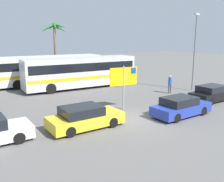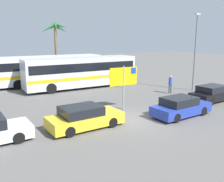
{
  "view_description": "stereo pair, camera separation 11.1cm",
  "coord_description": "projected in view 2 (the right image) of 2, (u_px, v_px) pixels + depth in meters",
  "views": [
    {
      "loc": [
        -8.99,
        -12.32,
        5.15
      ],
      "look_at": [
        0.22,
        3.08,
        1.3
      ],
      "focal_mm": 39.85,
      "sensor_mm": 36.0,
      "label": 1
    },
    {
      "loc": [
        -8.89,
        -12.38,
        5.15
      ],
      "look_at": [
        0.22,
        3.08,
        1.3
      ],
      "focal_mm": 39.85,
      "sensor_mm": 36.0,
      "label": 2
    }
  ],
  "objects": [
    {
      "name": "car_yellow",
      "position": [
        84.0,
        117.0,
        14.39
      ],
      "size": [
        4.45,
        2.07,
        1.32
      ],
      "rotation": [
        0.0,
        0.0,
        0.05
      ],
      "color": "yellow",
      "rests_on": "ground"
    },
    {
      "name": "lamp_post_left_side",
      "position": [
        195.0,
        50.0,
        24.02
      ],
      "size": [
        0.56,
        0.2,
        7.42
      ],
      "color": "slate",
      "rests_on": "ground"
    },
    {
      "name": "bus_rear_coach",
      "position": [
        49.0,
        68.0,
        27.79
      ],
      "size": [
        11.71,
        2.71,
        3.17
      ],
      "color": "white",
      "rests_on": "ground"
    },
    {
      "name": "pedestrian_near_sign",
      "position": [
        170.0,
        83.0,
        23.31
      ],
      "size": [
        0.32,
        0.32,
        1.71
      ],
      "rotation": [
        0.0,
        0.0,
        4.38
      ],
      "color": "#4C4C51",
      "rests_on": "ground"
    },
    {
      "name": "car_blue",
      "position": [
        181.0,
        107.0,
        16.58
      ],
      "size": [
        4.37,
        1.99,
        1.32
      ],
      "rotation": [
        0.0,
        0.0,
        0.07
      ],
      "color": "#23389E",
      "rests_on": "ground"
    },
    {
      "name": "ground",
      "position": [
        133.0,
        120.0,
        15.93
      ],
      "size": [
        120.0,
        120.0,
        0.0
      ],
      "primitive_type": "plane",
      "color": "#605E5B"
    },
    {
      "name": "ferry_sign",
      "position": [
        124.0,
        78.0,
        17.78
      ],
      "size": [
        2.2,
        0.18,
        3.2
      ],
      "rotation": [
        0.0,
        0.0,
        -0.06
      ],
      "color": "gray",
      "rests_on": "ground"
    },
    {
      "name": "bus_front_coach",
      "position": [
        81.0,
        71.0,
        25.84
      ],
      "size": [
        11.71,
        2.71,
        3.17
      ],
      "color": "silver",
      "rests_on": "ground"
    },
    {
      "name": "car_black",
      "position": [
        213.0,
        94.0,
        20.55
      ],
      "size": [
        4.43,
        2.0,
        1.32
      ],
      "rotation": [
        0.0,
        0.0,
        0.06
      ],
      "color": "black",
      "rests_on": "ground"
    },
    {
      "name": "palm_tree_seaside",
      "position": [
        55.0,
        32.0,
        32.04
      ],
      "size": [
        3.64,
        3.85,
        7.09
      ],
      "color": "brown",
      "rests_on": "ground"
    }
  ]
}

